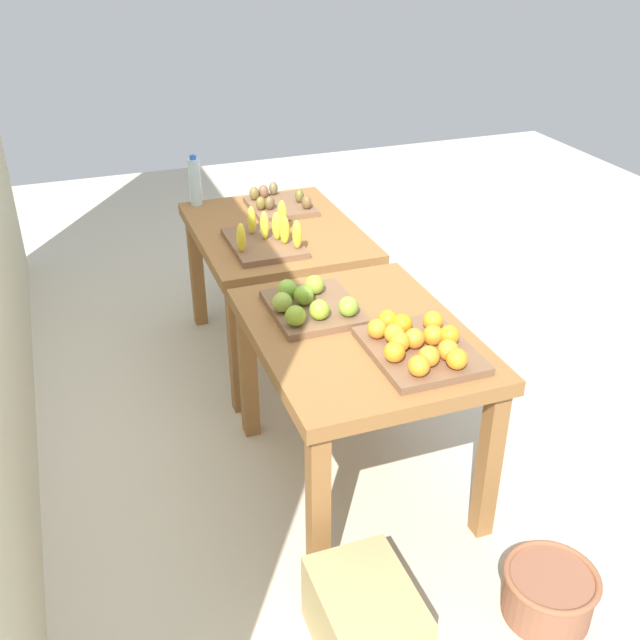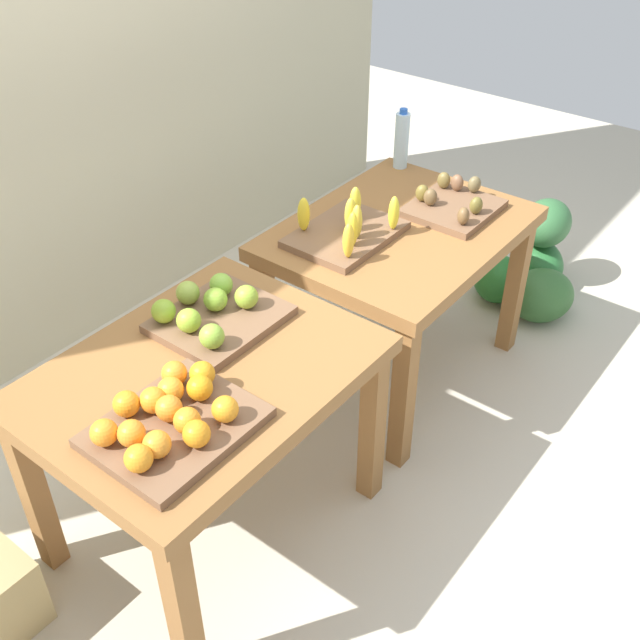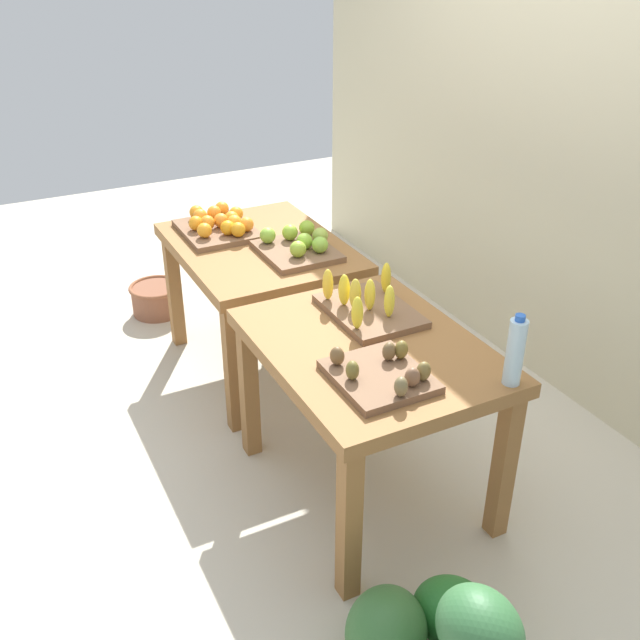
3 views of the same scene
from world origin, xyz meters
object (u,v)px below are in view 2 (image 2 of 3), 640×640
banana_crate (348,230)px  watermelon_pile (532,267)px  water_bottle (402,140)px  apple_bin (213,313)px  kiwi_bin (453,204)px  display_table_left (204,395)px  display_table_right (399,249)px  orange_bin (171,418)px

banana_crate → watermelon_pile: size_ratio=0.65×
banana_crate → water_bottle: (0.68, 0.20, 0.09)m
apple_bin → kiwi_bin: (1.17, -0.23, -0.01)m
apple_bin → watermelon_pile: size_ratio=0.59×
banana_crate → kiwi_bin: (0.46, -0.20, -0.01)m
water_bottle → display_table_left: bearing=-169.1°
display_table_right → watermelon_pile: display_table_right is taller
display_table_left → kiwi_bin: size_ratio=2.82×
display_table_left → apple_bin: size_ratio=2.60×
watermelon_pile → water_bottle: bearing=128.2°
kiwi_bin → water_bottle: 0.47m
display_table_right → kiwi_bin: size_ratio=2.82×
display_table_left → banana_crate: (0.91, 0.11, 0.15)m
display_table_left → orange_bin: 0.31m
orange_bin → banana_crate: (1.14, 0.23, -0.00)m
banana_crate → display_table_left: bearing=-173.2°
banana_crate → display_table_right: bearing=-27.0°
apple_bin → banana_crate: 0.71m
kiwi_bin → watermelon_pile: size_ratio=0.55×
banana_crate → water_bottle: water_bottle is taller
apple_bin → banana_crate: size_ratio=0.91×
display_table_left → banana_crate: size_ratio=2.36×
display_table_left → display_table_right: size_ratio=1.00×
orange_bin → kiwi_bin: (1.60, 0.03, -0.02)m
display_table_right → kiwi_bin: (0.24, -0.10, 0.14)m
apple_bin → watermelon_pile: (1.82, -0.38, -0.59)m
orange_bin → apple_bin: 0.50m
display_table_left → water_bottle: (1.58, 0.31, 0.24)m
orange_bin → kiwi_bin: orange_bin is taller
apple_bin → banana_crate: bearing=-2.1°
display_table_left → orange_bin: bearing=-151.7°
display_table_right → water_bottle: water_bottle is taller
banana_crate → water_bottle: size_ratio=1.61×
display_table_right → banana_crate: size_ratio=2.36×
display_table_right → banana_crate: 0.28m
water_bottle → apple_bin: bearing=-172.9°
kiwi_bin → orange_bin: bearing=-178.9°
display_table_left → orange_bin: (-0.23, -0.13, 0.15)m
banana_crate → orange_bin: bearing=-168.4°
display_table_left → water_bottle: size_ratio=3.80×
orange_bin → water_bottle: 1.87m
banana_crate → kiwi_bin: banana_crate is taller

